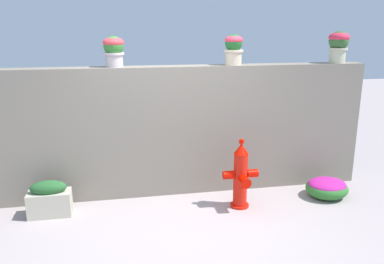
% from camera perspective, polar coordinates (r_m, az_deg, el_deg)
% --- Properties ---
extents(ground_plane, '(24.00, 24.00, 0.00)m').
position_cam_1_polar(ground_plane, '(4.77, -0.53, -14.24)').
color(ground_plane, '#A39695').
extents(stone_wall, '(5.59, 0.31, 1.82)m').
position_cam_1_polar(stone_wall, '(5.55, -2.81, 0.17)').
color(stone_wall, gray).
rests_on(stone_wall, ground).
extents(potted_plant_1, '(0.27, 0.27, 0.40)m').
position_cam_1_polar(potted_plant_1, '(5.33, -11.32, 11.76)').
color(potted_plant_1, '#BDB0B1').
rests_on(potted_plant_1, stone_wall).
extents(potted_plant_2, '(0.27, 0.27, 0.42)m').
position_cam_1_polar(potted_plant_2, '(5.52, 6.06, 12.12)').
color(potted_plant_2, beige).
rests_on(potted_plant_2, stone_wall).
extents(potted_plant_3, '(0.29, 0.29, 0.46)m').
position_cam_1_polar(potted_plant_3, '(6.15, 20.51, 11.93)').
color(potted_plant_3, beige).
rests_on(potted_plant_3, stone_wall).
extents(fire_hydrant, '(0.47, 0.37, 0.93)m').
position_cam_1_polar(fire_hydrant, '(5.22, 7.10, -6.46)').
color(fire_hydrant, red).
rests_on(fire_hydrant, ground).
extents(flower_bush_left, '(0.59, 0.54, 0.28)m').
position_cam_1_polar(flower_bush_left, '(5.90, 19.02, -7.60)').
color(flower_bush_left, '#2E702B').
rests_on(flower_bush_left, ground).
extents(planter_box, '(0.53, 0.26, 0.47)m').
position_cam_1_polar(planter_box, '(5.36, -20.01, -9.13)').
color(planter_box, '#B7B29C').
rests_on(planter_box, ground).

